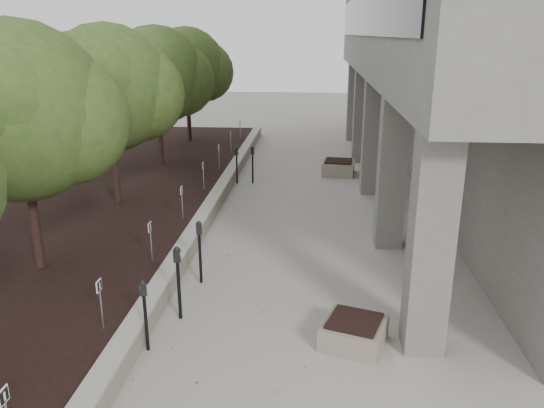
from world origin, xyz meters
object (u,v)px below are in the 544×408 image
(crabapple_tree_3, at_px, (111,115))
(parking_meter_5, at_px, (237,166))
(planter_front, at_px, (354,332))
(parking_meter_1, at_px, (146,316))
(parking_meter_2, at_px, (179,283))
(crabapple_tree_5, at_px, (187,85))
(parking_meter_4, at_px, (253,165))
(crabapple_tree_4, at_px, (158,96))
(parking_meter_3, at_px, (200,252))
(planter_back, at_px, (338,167))
(crabapple_tree_2, at_px, (24,149))

(crabapple_tree_3, distance_m, parking_meter_5, 5.56)
(parking_meter_5, bearing_deg, planter_front, -55.52)
(parking_meter_1, height_order, parking_meter_2, parking_meter_2)
(crabapple_tree_5, xyz_separation_m, parking_meter_1, (3.25, -17.51, -2.42))
(parking_meter_1, height_order, parking_meter_5, parking_meter_1)
(crabapple_tree_5, height_order, parking_meter_4, crabapple_tree_5)
(crabapple_tree_4, bearing_deg, parking_meter_3, -69.45)
(crabapple_tree_5, bearing_deg, parking_meter_5, -62.34)
(planter_front, bearing_deg, planter_back, 89.19)
(parking_meter_5, bearing_deg, crabapple_tree_2, -94.84)
(planter_front, bearing_deg, parking_meter_2, 169.23)
(crabapple_tree_2, relative_size, planter_back, 4.34)
(parking_meter_2, relative_size, planter_back, 1.24)
(crabapple_tree_3, xyz_separation_m, crabapple_tree_4, (0.00, 5.00, 0.00))
(parking_meter_4, bearing_deg, parking_meter_3, -74.66)
(planter_back, bearing_deg, parking_meter_2, -106.86)
(parking_meter_3, height_order, planter_front, parking_meter_3)
(crabapple_tree_4, bearing_deg, parking_meter_4, -16.64)
(crabapple_tree_3, height_order, parking_meter_3, crabapple_tree_3)
(parking_meter_5, bearing_deg, parking_meter_1, -74.57)
(crabapple_tree_4, distance_m, parking_meter_3, 10.64)
(crabapple_tree_2, bearing_deg, parking_meter_2, -20.76)
(crabapple_tree_4, xyz_separation_m, planter_front, (6.98, -12.00, -2.87))
(parking_meter_1, xyz_separation_m, parking_meter_5, (0.00, 11.31, -0.00))
(crabapple_tree_2, xyz_separation_m, parking_meter_1, (3.25, -2.51, -2.42))
(crabapple_tree_3, distance_m, parking_meter_1, 8.53)
(planter_front, bearing_deg, crabapple_tree_3, 134.91)
(crabapple_tree_4, bearing_deg, parking_meter_2, -72.57)
(crabapple_tree_2, xyz_separation_m, parking_meter_5, (3.25, 8.80, -2.43))
(parking_meter_3, relative_size, parking_meter_4, 1.05)
(parking_meter_2, relative_size, planter_front, 1.45)
(parking_meter_3, bearing_deg, planter_front, -50.46)
(crabapple_tree_2, distance_m, parking_meter_3, 4.35)
(parking_meter_3, relative_size, parking_meter_5, 1.08)
(parking_meter_4, relative_size, planter_back, 1.14)
(crabapple_tree_3, distance_m, parking_meter_4, 5.95)
(parking_meter_2, bearing_deg, parking_meter_3, 86.65)
(crabapple_tree_4, xyz_separation_m, parking_meter_5, (3.25, -1.20, -2.43))
(parking_meter_3, distance_m, parking_meter_4, 8.57)
(crabapple_tree_2, height_order, parking_meter_4, crabapple_tree_2)
(parking_meter_1, bearing_deg, planter_back, 57.90)
(crabapple_tree_2, distance_m, planter_front, 7.81)
(parking_meter_3, relative_size, planter_front, 1.40)
(crabapple_tree_4, relative_size, parking_meter_2, 3.49)
(crabapple_tree_3, xyz_separation_m, crabapple_tree_5, (0.00, 10.00, 0.00))
(crabapple_tree_3, distance_m, planter_front, 10.29)
(planter_back, bearing_deg, parking_meter_3, -108.97)
(parking_meter_1, distance_m, parking_meter_5, 11.31)
(parking_meter_3, bearing_deg, parking_meter_5, 76.56)
(crabapple_tree_4, height_order, parking_meter_4, crabapple_tree_4)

